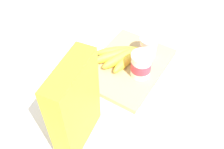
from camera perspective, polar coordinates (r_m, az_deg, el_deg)
name	(u,v)px	position (r m, az deg, el deg)	size (l,w,h in m)	color
ground_plane	(128,68)	(1.01, 3.40, 1.40)	(2.40, 2.40, 0.00)	silver
cutting_board	(128,66)	(1.00, 3.43, 1.79)	(0.34, 0.25, 0.02)	tan
cereal_box	(75,107)	(0.72, -7.89, -6.84)	(0.18, 0.06, 0.30)	yellow
yogurt_cup_front	(148,47)	(1.01, 7.74, 5.85)	(0.07, 0.07, 0.08)	white
yogurt_cup_back	(141,65)	(0.93, 6.22, 2.04)	(0.08, 0.08, 0.09)	white
banana_bunch	(120,56)	(1.00, 1.62, 3.93)	(0.18, 0.16, 0.04)	yellow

